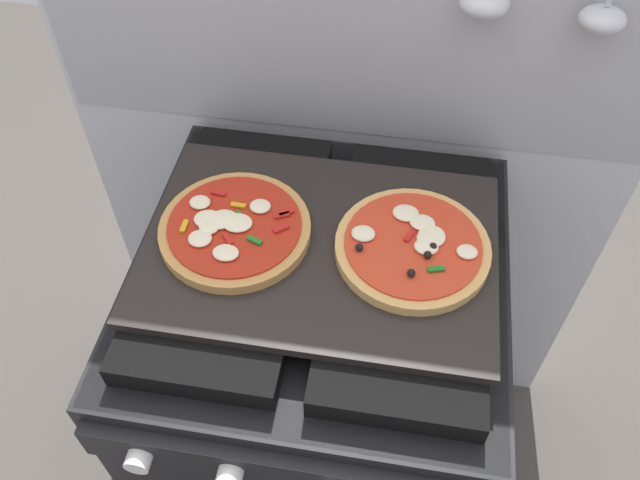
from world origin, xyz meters
name	(u,v)px	position (x,y,z in m)	size (l,w,h in m)	color
ground_plane	(320,466)	(0.00, 0.00, 0.00)	(4.00, 4.00, 0.00)	#4C4742
kitchen_backsplash	(348,158)	(0.00, 0.33, 0.79)	(1.10, 0.09, 1.55)	silver
stove	(320,387)	(0.00, 0.00, 0.45)	(0.60, 0.64, 0.90)	black
baking_tray	(320,247)	(0.00, 0.00, 0.91)	(0.54, 0.38, 0.02)	black
pizza_left	(233,230)	(-0.13, 0.00, 0.93)	(0.23, 0.23, 0.03)	#C18947
pizza_right	(413,247)	(0.14, 0.01, 0.93)	(0.23, 0.23, 0.03)	tan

